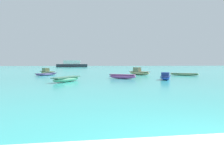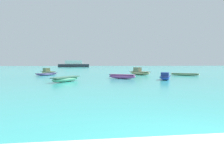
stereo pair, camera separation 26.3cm
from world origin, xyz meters
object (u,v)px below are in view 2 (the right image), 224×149
(moored_boat_0, at_px, (139,72))
(moored_boat_6, at_px, (48,72))
(moored_boat_3, at_px, (122,76))
(moored_boat_4, at_px, (165,77))
(moored_boat_5, at_px, (66,79))
(distant_ferry, at_px, (74,64))
(moored_boat_2, at_px, (185,74))
(moored_boat_1, at_px, (47,74))

(moored_boat_0, bearing_deg, moored_boat_6, -142.26)
(moored_boat_3, distance_m, moored_boat_4, 4.14)
(moored_boat_5, relative_size, distant_ferry, 0.26)
(moored_boat_2, relative_size, moored_boat_6, 1.07)
(moored_boat_5, distance_m, moored_boat_6, 13.18)
(moored_boat_3, height_order, moored_boat_6, moored_boat_6)
(moored_boat_1, distance_m, moored_boat_6, 3.46)
(moored_boat_2, xyz_separation_m, moored_boat_6, (-17.77, 5.95, 0.13))
(moored_boat_0, xyz_separation_m, moored_boat_2, (5.31, -2.12, -0.18))
(moored_boat_6, bearing_deg, moored_boat_0, 35.31)
(moored_boat_2, bearing_deg, moored_boat_4, -100.00)
(moored_boat_1, xyz_separation_m, moored_boat_3, (8.47, -6.69, 0.07))
(moored_boat_1, height_order, moored_boat_3, moored_boat_3)
(moored_boat_4, distance_m, distant_ferry, 65.54)
(moored_boat_5, bearing_deg, moored_boat_2, -31.61)
(moored_boat_0, relative_size, distant_ferry, 0.25)
(moored_boat_0, height_order, moored_boat_5, moored_boat_0)
(moored_boat_2, xyz_separation_m, moored_boat_5, (-14.00, -6.67, 0.06))
(moored_boat_2, distance_m, moored_boat_5, 15.51)
(moored_boat_3, xyz_separation_m, moored_boat_5, (-5.21, -2.52, -0.01))
(moored_boat_1, bearing_deg, moored_boat_2, -62.94)
(moored_boat_3, bearing_deg, distant_ferry, 129.95)
(distant_ferry, bearing_deg, moored_boat_6, -90.64)
(moored_boat_6, distance_m, distant_ferry, 52.81)
(moored_boat_6, height_order, distant_ferry, distant_ferry)
(moored_boat_5, bearing_deg, moored_boat_6, 49.54)
(moored_boat_0, relative_size, moored_boat_4, 1.13)
(moored_boat_0, bearing_deg, moored_boat_5, -79.84)
(moored_boat_3, bearing_deg, moored_boat_4, 11.46)
(moored_boat_2, bearing_deg, distant_ferry, 137.41)
(moored_boat_2, relative_size, moored_boat_5, 1.07)
(moored_boat_1, distance_m, moored_boat_4, 14.80)
(moored_boat_6, bearing_deg, distant_ferry, 141.75)
(moored_boat_4, bearing_deg, distant_ferry, 38.60)
(moored_boat_1, bearing_deg, moored_boat_3, -92.90)
(moored_boat_2, bearing_deg, moored_boat_1, -157.24)
(moored_boat_0, xyz_separation_m, moored_boat_6, (-12.46, 3.83, -0.05))
(moored_boat_5, bearing_deg, distant_ferry, 35.69)
(moored_boat_3, relative_size, moored_boat_5, 0.86)
(moored_boat_1, bearing_deg, moored_boat_5, -125.13)
(moored_boat_1, distance_m, moored_boat_3, 10.79)
(moored_boat_0, xyz_separation_m, moored_boat_4, (0.39, -7.75, -0.11))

